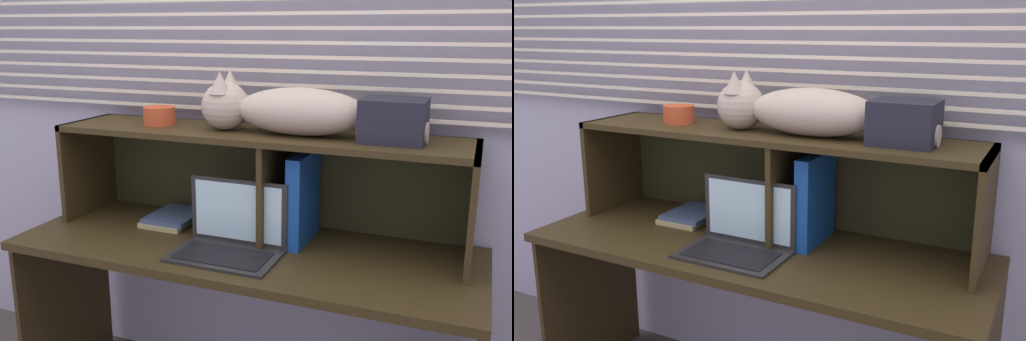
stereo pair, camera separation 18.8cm
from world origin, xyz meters
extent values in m
cube|color=#AAACC4|center=(0.00, 0.55, 1.25)|extent=(4.40, 0.04, 2.50)
cube|color=beige|center=(0.00, 0.50, 1.14)|extent=(3.30, 0.02, 0.01)
cube|color=beige|center=(0.00, 0.50, 1.19)|extent=(3.30, 0.02, 0.01)
cube|color=beige|center=(0.00, 0.50, 1.24)|extent=(3.30, 0.02, 0.01)
cube|color=beige|center=(0.00, 0.50, 1.29)|extent=(3.30, 0.02, 0.01)
cube|color=beige|center=(0.00, 0.50, 1.34)|extent=(3.30, 0.02, 0.01)
cube|color=beige|center=(0.00, 0.50, 1.39)|extent=(3.30, 0.02, 0.01)
cube|color=beige|center=(0.00, 0.50, 1.44)|extent=(3.30, 0.02, 0.01)
cube|color=beige|center=(0.00, 0.50, 1.49)|extent=(3.30, 0.02, 0.01)
cube|color=#332812|center=(0.00, 0.21, 0.69)|extent=(1.62, 0.60, 0.03)
cube|color=#332812|center=(-0.80, 0.21, 0.34)|extent=(0.02, 0.54, 0.68)
cube|color=#332812|center=(0.00, 0.33, 1.08)|extent=(1.49, 0.33, 0.02)
cube|color=#332812|center=(-0.74, 0.33, 0.90)|extent=(0.02, 0.33, 0.38)
cube|color=#332812|center=(0.74, 0.33, 0.90)|extent=(0.02, 0.33, 0.38)
cube|color=#332812|center=(0.07, 0.33, 0.89)|extent=(0.02, 0.32, 0.36)
cube|color=#2E2F17|center=(0.00, 0.50, 0.90)|extent=(1.49, 0.01, 0.38)
ellipsoid|color=#BBAA95|center=(0.16, 0.33, 1.17)|extent=(0.46, 0.20, 0.16)
sphere|color=#BBAA95|center=(-0.12, 0.33, 1.17)|extent=(0.17, 0.17, 0.17)
cone|color=#BCAA98|center=(-0.12, 0.29, 1.26)|extent=(0.08, 0.08, 0.08)
cone|color=#BCA993|center=(-0.12, 0.38, 1.26)|extent=(0.08, 0.08, 0.08)
cylinder|color=#BBAA95|center=(0.47, 0.33, 1.12)|extent=(0.22, 0.07, 0.07)
cube|color=#242424|center=(-0.01, 0.09, 0.71)|extent=(0.36, 0.23, 0.01)
cube|color=#242424|center=(-0.01, 0.20, 0.83)|extent=(0.36, 0.01, 0.23)
cube|color=#B2E0EA|center=(-0.01, 0.20, 0.83)|extent=(0.32, 0.00, 0.20)
cube|color=black|center=(-0.01, 0.08, 0.72)|extent=(0.30, 0.16, 0.00)
cube|color=#144493|center=(0.18, 0.33, 0.87)|extent=(0.05, 0.25, 0.32)
cube|color=tan|center=(-0.35, 0.33, 0.72)|extent=(0.17, 0.22, 0.02)
cube|color=#3F5375|center=(-0.34, 0.33, 0.74)|extent=(0.17, 0.22, 0.02)
cylinder|color=#BF4925|center=(-0.39, 0.33, 1.12)|extent=(0.12, 0.12, 0.07)
cube|color=black|center=(0.47, 0.33, 1.16)|extent=(0.20, 0.18, 0.14)
camera|label=1|loc=(0.74, -1.50, 1.45)|focal=39.95mm
camera|label=2|loc=(0.92, -1.42, 1.45)|focal=39.95mm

